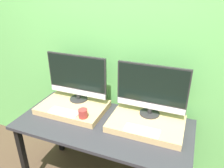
# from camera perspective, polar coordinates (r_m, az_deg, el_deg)

# --- Properties ---
(wall_back) EXTENTS (8.00, 0.04, 2.60)m
(wall_back) POSITION_cam_1_polar(r_m,az_deg,el_deg) (2.13, 2.16, 7.50)
(wall_back) COLOR #66B75B
(wall_back) RESTS_ON ground_plane
(workbench) EXTENTS (1.57, 0.73, 0.79)m
(workbench) POSITION_cam_1_polar(r_m,az_deg,el_deg) (2.05, -2.28, -12.20)
(workbench) COLOR #2D2D33
(workbench) RESTS_ON ground_plane
(wooden_riser_left) EXTENTS (0.64, 0.44, 0.06)m
(wooden_riser_left) POSITION_cam_1_polar(r_m,az_deg,el_deg) (2.21, -10.14, -5.99)
(wooden_riser_left) COLOR tan
(wooden_riser_left) RESTS_ON workbench
(monitor_left) EXTENTS (0.62, 0.18, 0.48)m
(monitor_left) POSITION_cam_1_polar(r_m,az_deg,el_deg) (2.17, -9.15, 1.86)
(monitor_left) COLOR #282828
(monitor_left) RESTS_ON wooden_riser_left
(keyboard_left) EXTENTS (0.29, 0.10, 0.01)m
(keyboard_left) POSITION_cam_1_polar(r_m,az_deg,el_deg) (2.08, -12.42, -7.17)
(keyboard_left) COLOR silver
(keyboard_left) RESTS_ON wooden_riser_left
(mug) EXTENTS (0.08, 0.08, 0.08)m
(mug) POSITION_cam_1_polar(r_m,az_deg,el_deg) (1.97, -7.60, -7.63)
(mug) COLOR #9E332D
(mug) RESTS_ON wooden_riser_left
(wooden_riser_right) EXTENTS (0.64, 0.44, 0.06)m
(wooden_riser_right) POSITION_cam_1_polar(r_m,az_deg,el_deg) (1.97, 8.93, -10.15)
(wooden_riser_right) COLOR tan
(wooden_riser_right) RESTS_ON workbench
(monitor_right) EXTENTS (0.62, 0.18, 0.48)m
(monitor_right) POSITION_cam_1_polar(r_m,az_deg,el_deg) (1.92, 10.28, -1.37)
(monitor_right) COLOR #282828
(monitor_right) RESTS_ON wooden_riser_right
(keyboard_right) EXTENTS (0.29, 0.10, 0.01)m
(keyboard_right) POSITION_cam_1_polar(r_m,az_deg,el_deg) (1.82, 7.84, -11.89)
(keyboard_right) COLOR silver
(keyboard_right) RESTS_ON wooden_riser_right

